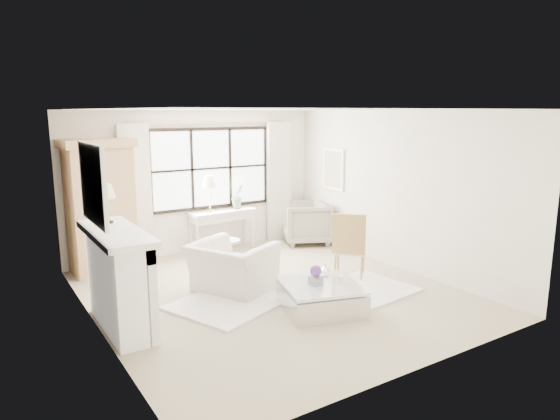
{
  "coord_description": "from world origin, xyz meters",
  "views": [
    {
      "loc": [
        -3.73,
        -6.04,
        2.67
      ],
      "look_at": [
        0.25,
        0.2,
        1.21
      ],
      "focal_mm": 32.0,
      "sensor_mm": 36.0,
      "label": 1
    }
  ],
  "objects_px": {
    "armoire": "(101,206)",
    "coffee_table": "(321,298)",
    "console_table": "(223,230)",
    "club_armchair": "(232,267)"
  },
  "relations": [
    {
      "from": "console_table",
      "to": "coffee_table",
      "type": "xyz_separation_m",
      "value": [
        -0.21,
        -3.44,
        -0.22
      ]
    },
    {
      "from": "armoire",
      "to": "coffee_table",
      "type": "distance_m",
      "value": 4.04
    },
    {
      "from": "console_table",
      "to": "club_armchair",
      "type": "xyz_separation_m",
      "value": [
        -0.88,
        -2.11,
        -0.03
      ]
    },
    {
      "from": "console_table",
      "to": "club_armchair",
      "type": "distance_m",
      "value": 2.29
    },
    {
      "from": "club_armchair",
      "to": "coffee_table",
      "type": "height_order",
      "value": "club_armchair"
    },
    {
      "from": "armoire",
      "to": "coffee_table",
      "type": "bearing_deg",
      "value": -62.96
    },
    {
      "from": "console_table",
      "to": "coffee_table",
      "type": "distance_m",
      "value": 3.45
    },
    {
      "from": "coffee_table",
      "to": "club_armchair",
      "type": "bearing_deg",
      "value": 133.21
    },
    {
      "from": "armoire",
      "to": "club_armchair",
      "type": "xyz_separation_m",
      "value": [
        1.4,
        -2.0,
        -0.77
      ]
    },
    {
      "from": "armoire",
      "to": "club_armchair",
      "type": "relative_size",
      "value": 1.96
    }
  ]
}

